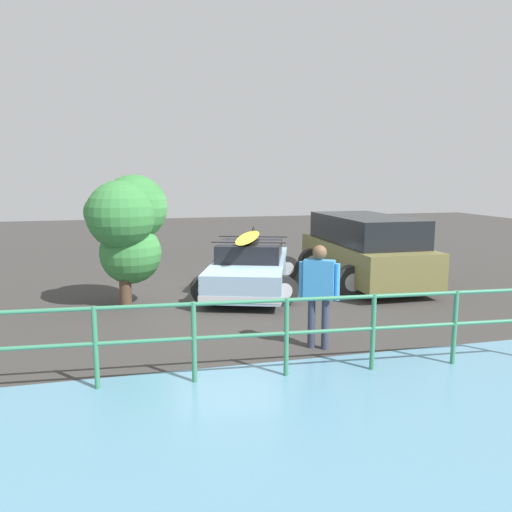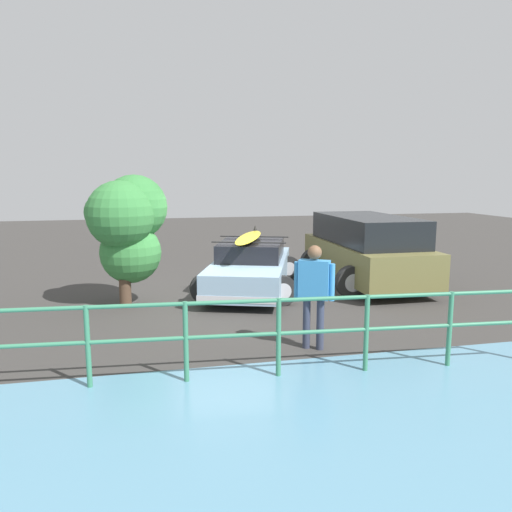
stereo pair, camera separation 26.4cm
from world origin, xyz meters
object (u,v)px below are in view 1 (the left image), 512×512
Objects in this scene: person_bystander at (319,287)px; bush_near_left at (127,223)px; sedan_car at (250,267)px; suv_car at (364,249)px.

bush_near_left reaches higher than person_bystander.
suv_car reaches higher than sedan_car.
bush_near_left reaches higher than sedan_car.
person_bystander is at bearing 129.86° from bush_near_left.
person_bystander is 4.69m from bush_near_left.
suv_car is 1.67× the size of bush_near_left.
person_bystander reaches higher than sedan_car.
bush_near_left is at bearing 7.93° from suv_car.
suv_car reaches higher than person_bystander.
suv_car is 2.75× the size of person_bystander.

